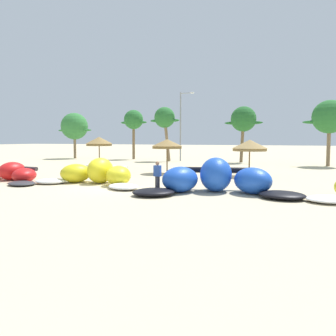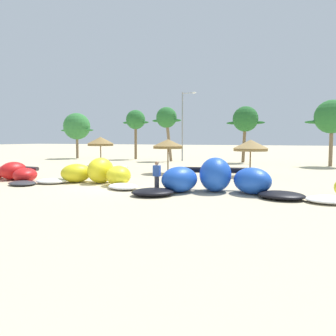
# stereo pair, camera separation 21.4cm
# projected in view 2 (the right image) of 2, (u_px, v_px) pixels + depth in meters

# --- Properties ---
(ground_plane) EXTENTS (260.00, 260.00, 0.00)m
(ground_plane) POSITION_uv_depth(u_px,v_px,m) (109.00, 186.00, 18.20)
(ground_plane) COLOR beige
(kite_far_left) EXTENTS (7.45, 3.69, 1.22)m
(kite_far_left) POSITION_uv_depth(u_px,v_px,m) (9.00, 173.00, 20.77)
(kite_far_left) COLOR #333338
(kite_far_left) RESTS_ON ground
(kite_left) EXTENTS (7.54, 3.69, 1.59)m
(kite_left) POSITION_uv_depth(u_px,v_px,m) (97.00, 174.00, 19.20)
(kite_left) COLOR white
(kite_left) RESTS_ON ground
(kite_left_of_center) EXTENTS (8.33, 4.86, 1.79)m
(kite_left_of_center) POSITION_uv_depth(u_px,v_px,m) (215.00, 180.00, 15.93)
(kite_left_of_center) COLOR black
(kite_left_of_center) RESTS_ON ground
(beach_umbrella_near_van) EXTENTS (2.45, 2.45, 2.96)m
(beach_umbrella_near_van) POSITION_uv_depth(u_px,v_px,m) (100.00, 141.00, 28.87)
(beach_umbrella_near_van) COLOR brown
(beach_umbrella_near_van) RESTS_ON ground
(beach_umbrella_middle) EXTENTS (2.47, 2.47, 2.74)m
(beach_umbrella_middle) POSITION_uv_depth(u_px,v_px,m) (168.00, 144.00, 25.01)
(beach_umbrella_middle) COLOR brown
(beach_umbrella_middle) RESTS_ON ground
(beach_umbrella_near_palms) EXTENTS (2.59, 2.59, 2.70)m
(beach_umbrella_near_palms) POSITION_uv_depth(u_px,v_px,m) (251.00, 145.00, 22.98)
(beach_umbrella_near_palms) COLOR brown
(beach_umbrella_near_palms) RESTS_ON ground
(person_near_kites) EXTENTS (0.36, 0.24, 1.62)m
(person_near_kites) POSITION_uv_depth(u_px,v_px,m) (157.00, 177.00, 15.96)
(person_near_kites) COLOR #383842
(person_near_kites) RESTS_ON ground
(palm_leftmost) EXTENTS (5.64, 3.76, 6.44)m
(palm_leftmost) POSITION_uv_depth(u_px,v_px,m) (77.00, 127.00, 44.49)
(palm_leftmost) COLOR #7F6647
(palm_leftmost) RESTS_ON ground
(palm_left) EXTENTS (3.93, 2.62, 6.72)m
(palm_left) POSITION_uv_depth(u_px,v_px,m) (136.00, 120.00, 42.68)
(palm_left) COLOR brown
(palm_left) RESTS_ON ground
(palm_left_of_gap) EXTENTS (3.85, 2.57, 6.72)m
(palm_left_of_gap) POSITION_uv_depth(u_px,v_px,m) (167.00, 118.00, 38.80)
(palm_left_of_gap) COLOR #7F6647
(palm_left_of_gap) RESTS_ON ground
(palm_center_left) EXTENTS (4.41, 2.94, 6.56)m
(palm_center_left) POSITION_uv_depth(u_px,v_px,m) (245.00, 120.00, 36.39)
(palm_center_left) COLOR brown
(palm_center_left) RESTS_ON ground
(palm_center_right) EXTENTS (5.04, 3.36, 6.67)m
(palm_center_right) POSITION_uv_depth(u_px,v_px,m) (332.00, 117.00, 31.22)
(palm_center_right) COLOR #7F6647
(palm_center_right) RESTS_ON ground
(lamppost_west) EXTENTS (1.85, 0.24, 8.54)m
(lamppost_west) POSITION_uv_depth(u_px,v_px,m) (184.00, 122.00, 38.88)
(lamppost_west) COLOR gray
(lamppost_west) RESTS_ON ground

